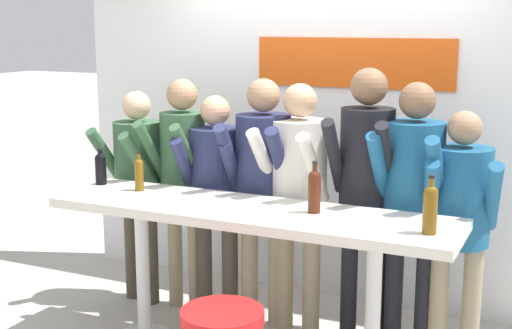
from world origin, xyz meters
The scene contains 14 objects.
back_wall centered at (0.00, 1.32, 1.34)m, with size 4.13×0.12×2.66m.
tasting_table centered at (0.00, 0.00, 0.86)m, with size 2.53×0.64×1.00m.
person_far_left centered at (-1.18, 0.56, 0.99)m, with size 0.49×0.58×1.61m.
person_left centered at (-0.81, 0.57, 1.07)m, with size 0.42×0.54×1.71m.
person_center_left centered at (-0.52, 0.55, 0.99)m, with size 0.48×0.56×1.61m.
person_center centered at (-0.16, 0.55, 1.07)m, with size 0.47×0.57×1.74m.
person_center_right centered at (0.11, 0.54, 1.06)m, with size 0.47×0.57×1.71m.
person_right centered at (0.55, 0.60, 1.14)m, with size 0.43×0.56×1.82m.
person_far_right centered at (0.86, 0.57, 1.08)m, with size 0.45×0.55×1.75m.
person_rightmost centered at (1.15, 0.57, 0.98)m, with size 0.49×0.57×1.59m.
wine_bottle_0 centered at (-1.20, 0.14, 1.12)m, with size 0.08×0.08×0.26m.
wine_bottle_1 centered at (1.10, -0.08, 1.15)m, with size 0.08×0.08×0.32m.
wine_bottle_2 centered at (0.39, 0.06, 1.14)m, with size 0.07×0.07×0.31m.
wine_bottle_3 centered at (-0.85, 0.09, 1.12)m, with size 0.06×0.06×0.26m.
Camera 1 is at (1.80, -3.76, 2.11)m, focal length 50.00 mm.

